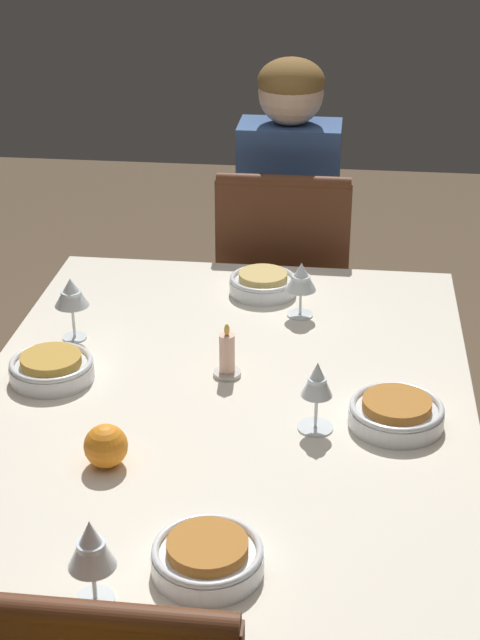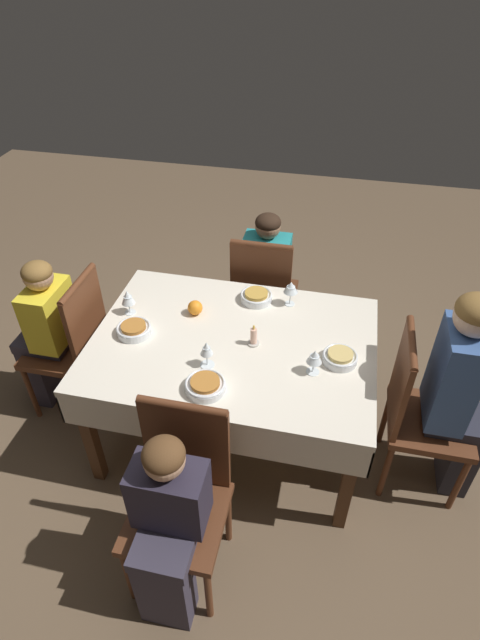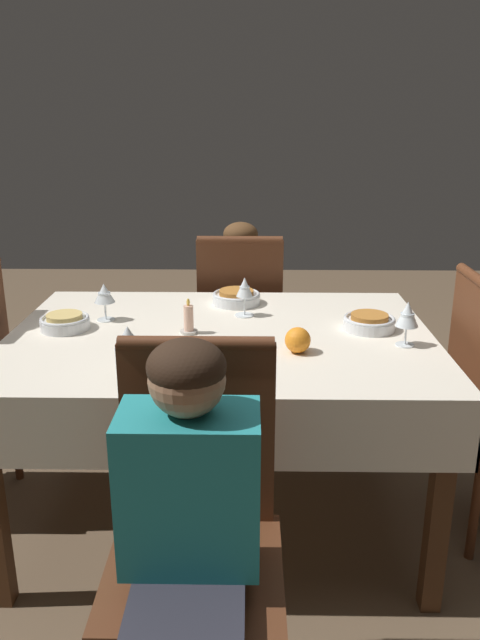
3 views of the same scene
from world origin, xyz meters
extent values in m
plane|color=brown|center=(0.00, 0.00, 0.00)|extent=(8.00, 8.00, 0.00)
cube|color=silver|center=(0.00, 0.00, 0.72)|extent=(1.46, 1.05, 0.04)
cube|color=silver|center=(0.00, 0.52, 0.61)|extent=(1.46, 0.01, 0.18)
cube|color=silver|center=(0.00, -0.52, 0.61)|extent=(1.46, 0.01, 0.18)
cube|color=silver|center=(0.73, 0.00, 0.61)|extent=(0.01, 1.05, 0.18)
cube|color=silver|center=(-0.73, 0.00, 0.61)|extent=(0.01, 1.05, 0.18)
cube|color=#4C2D19|center=(0.66, 0.46, 0.35)|extent=(0.06, 0.06, 0.70)
cube|color=#4C2D19|center=(-0.66, 0.46, 0.35)|extent=(0.06, 0.06, 0.70)
cube|color=#4C2D19|center=(0.66, -0.46, 0.35)|extent=(0.06, 0.06, 0.70)
cube|color=#4C2D19|center=(-0.66, -0.46, 0.35)|extent=(0.06, 0.06, 0.70)
cube|color=#562D19|center=(1.04, -0.06, 0.43)|extent=(0.41, 0.41, 0.04)
cube|color=#562D19|center=(0.85, -0.06, 0.70)|extent=(0.03, 0.38, 0.48)
cylinder|color=#562D19|center=(0.85, -0.06, 0.94)|extent=(0.04, 0.37, 0.04)
cylinder|color=#562D19|center=(1.23, -0.24, 0.21)|extent=(0.03, 0.03, 0.41)
cylinder|color=#562D19|center=(1.23, 0.12, 0.21)|extent=(0.03, 0.03, 0.41)
cylinder|color=#562D19|center=(0.86, -0.24, 0.21)|extent=(0.03, 0.03, 0.41)
cylinder|color=#562D19|center=(0.86, 0.12, 0.21)|extent=(0.03, 0.03, 0.41)
cube|color=#562D19|center=(0.03, 0.84, 0.43)|extent=(0.41, 0.41, 0.04)
cube|color=#562D19|center=(0.03, 0.65, 0.70)|extent=(0.38, 0.03, 0.48)
cylinder|color=#562D19|center=(0.03, 0.65, 0.94)|extent=(0.37, 0.04, 0.04)
cylinder|color=#562D19|center=(0.21, 1.02, 0.21)|extent=(0.03, 0.03, 0.41)
cylinder|color=#562D19|center=(-0.16, 1.02, 0.21)|extent=(0.03, 0.03, 0.41)
cylinder|color=#562D19|center=(0.21, 0.66, 0.21)|extent=(0.03, 0.03, 0.41)
cylinder|color=#562D19|center=(-0.16, 0.66, 0.21)|extent=(0.03, 0.03, 0.41)
cube|color=#562D19|center=(-0.06, -0.84, 0.43)|extent=(0.41, 0.41, 0.04)
cube|color=#562D19|center=(-0.06, -0.65, 0.70)|extent=(0.38, 0.03, 0.48)
cylinder|color=#562D19|center=(-0.06, -0.65, 0.94)|extent=(0.37, 0.04, 0.04)
cylinder|color=#562D19|center=(-0.24, -1.02, 0.21)|extent=(0.03, 0.03, 0.41)
cylinder|color=#562D19|center=(0.12, -1.02, 0.21)|extent=(0.03, 0.03, 0.41)
cylinder|color=#562D19|center=(-0.24, -0.66, 0.21)|extent=(0.03, 0.03, 0.41)
cylinder|color=#562D19|center=(0.12, -0.66, 0.21)|extent=(0.03, 0.03, 0.41)
cube|color=#562D19|center=(-1.04, 0.04, 0.43)|extent=(0.41, 0.41, 0.04)
cube|color=#562D19|center=(-0.85, 0.04, 0.70)|extent=(0.03, 0.38, 0.48)
cylinder|color=#562D19|center=(-0.85, 0.04, 0.94)|extent=(0.04, 0.37, 0.04)
cylinder|color=#562D19|center=(-1.23, 0.23, 0.21)|extent=(0.03, 0.03, 0.41)
cylinder|color=#562D19|center=(-1.23, -0.14, 0.21)|extent=(0.03, 0.03, 0.41)
cylinder|color=#562D19|center=(-0.86, 0.23, 0.21)|extent=(0.03, 0.03, 0.41)
cylinder|color=#562D19|center=(-0.86, -0.14, 0.21)|extent=(0.03, 0.03, 0.41)
cube|color=#282833|center=(1.25, -0.06, 0.23)|extent=(0.14, 0.22, 0.45)
cube|color=#282833|center=(1.16, -0.06, 0.48)|extent=(0.31, 0.24, 0.06)
cube|color=#38568E|center=(1.08, -0.06, 0.78)|extent=(0.18, 0.30, 0.53)
sphere|color=beige|center=(1.08, -0.06, 1.13)|extent=(0.19, 0.19, 0.19)
ellipsoid|color=brown|center=(1.08, -0.06, 1.16)|extent=(0.19, 0.19, 0.13)
cube|color=#282833|center=(0.03, 1.04, 0.23)|extent=(0.22, 0.14, 0.45)
cube|color=#282833|center=(0.03, 0.96, 0.48)|extent=(0.24, 0.31, 0.06)
cube|color=teal|center=(0.03, 0.87, 0.69)|extent=(0.30, 0.18, 0.35)
sphere|color=#9E7051|center=(0.03, 0.87, 0.94)|extent=(0.16, 0.16, 0.16)
ellipsoid|color=black|center=(0.03, 0.87, 0.97)|extent=(0.16, 0.16, 0.11)
cube|color=#383342|center=(-0.06, -1.04, 0.23)|extent=(0.22, 0.14, 0.45)
cube|color=#383342|center=(-0.06, -0.96, 0.48)|extent=(0.24, 0.31, 0.06)
cube|color=#282333|center=(-0.06, -0.87, 0.67)|extent=(0.30, 0.18, 0.31)
sphere|color=tan|center=(-0.06, -0.87, 0.90)|extent=(0.16, 0.16, 0.16)
ellipsoid|color=brown|center=(-0.06, -0.87, 0.92)|extent=(0.16, 0.16, 0.11)
cube|color=#383342|center=(-1.25, 0.04, 0.23)|extent=(0.14, 0.22, 0.45)
cube|color=#383342|center=(-1.16, 0.04, 0.48)|extent=(0.31, 0.24, 0.06)
cube|color=yellow|center=(-1.08, 0.04, 0.70)|extent=(0.18, 0.30, 0.37)
sphere|color=tan|center=(-1.08, 0.04, 0.95)|extent=(0.16, 0.16, 0.16)
ellipsoid|color=brown|center=(-1.08, 0.04, 0.98)|extent=(0.16, 0.16, 0.11)
cylinder|color=silver|center=(0.55, -0.04, 0.75)|extent=(0.17, 0.17, 0.04)
torus|color=silver|center=(0.55, -0.04, 0.78)|extent=(0.17, 0.17, 0.01)
cylinder|color=tan|center=(0.55, -0.04, 0.78)|extent=(0.12, 0.12, 0.02)
cylinder|color=white|center=(0.43, -0.14, 0.74)|extent=(0.06, 0.06, 0.00)
cylinder|color=white|center=(0.43, -0.14, 0.77)|extent=(0.01, 0.01, 0.06)
cone|color=white|center=(0.43, -0.14, 0.84)|extent=(0.07, 0.07, 0.07)
cylinder|color=white|center=(0.43, -0.14, 0.83)|extent=(0.04, 0.04, 0.03)
cylinder|color=silver|center=(0.05, 0.37, 0.75)|extent=(0.18, 0.18, 0.04)
torus|color=silver|center=(0.05, 0.37, 0.78)|extent=(0.18, 0.18, 0.01)
cylinder|color=gold|center=(0.05, 0.37, 0.78)|extent=(0.13, 0.13, 0.02)
cylinder|color=white|center=(0.24, 0.38, 0.74)|extent=(0.06, 0.06, 0.00)
cylinder|color=white|center=(0.24, 0.38, 0.78)|extent=(0.01, 0.01, 0.08)
cone|color=white|center=(0.24, 0.38, 0.85)|extent=(0.08, 0.08, 0.07)
cylinder|color=white|center=(0.24, 0.38, 0.84)|extent=(0.05, 0.05, 0.03)
cylinder|color=silver|center=(-0.05, -0.36, 0.75)|extent=(0.19, 0.19, 0.04)
torus|color=silver|center=(-0.05, -0.36, 0.78)|extent=(0.19, 0.19, 0.01)
cylinder|color=#B2702D|center=(-0.05, -0.36, 0.78)|extent=(0.14, 0.14, 0.02)
cylinder|color=white|center=(-0.08, -0.20, 0.74)|extent=(0.07, 0.07, 0.00)
cylinder|color=white|center=(-0.08, -0.20, 0.78)|extent=(0.01, 0.01, 0.07)
cone|color=white|center=(-0.08, -0.20, 0.85)|extent=(0.06, 0.06, 0.07)
cylinder|color=white|center=(-0.08, -0.20, 0.83)|extent=(0.04, 0.04, 0.03)
cylinder|color=silver|center=(-0.52, -0.05, 0.75)|extent=(0.18, 0.18, 0.04)
torus|color=silver|center=(-0.52, -0.05, 0.78)|extent=(0.18, 0.18, 0.01)
cylinder|color=#B2702D|center=(-0.52, -0.05, 0.78)|extent=(0.13, 0.13, 0.02)
cylinder|color=white|center=(-0.61, 0.11, 0.74)|extent=(0.06, 0.06, 0.00)
cylinder|color=white|center=(-0.61, 0.11, 0.77)|extent=(0.01, 0.01, 0.06)
cone|color=white|center=(-0.61, 0.11, 0.84)|extent=(0.07, 0.07, 0.08)
cylinder|color=white|center=(-0.61, 0.11, 0.83)|extent=(0.04, 0.04, 0.04)
cylinder|color=beige|center=(0.11, 0.00, 0.74)|extent=(0.06, 0.06, 0.01)
cylinder|color=beige|center=(0.11, 0.00, 0.79)|extent=(0.03, 0.03, 0.09)
ellipsoid|color=#F9C64C|center=(0.11, 0.00, 0.85)|extent=(0.01, 0.01, 0.03)
sphere|color=orange|center=(-0.25, 0.18, 0.78)|extent=(0.08, 0.08, 0.08)
camera|label=1|loc=(-1.73, -0.25, 1.78)|focal=55.00mm
camera|label=2|loc=(0.45, -1.89, 2.44)|focal=28.00mm
camera|label=3|loc=(-0.10, 2.03, 1.45)|focal=35.00mm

